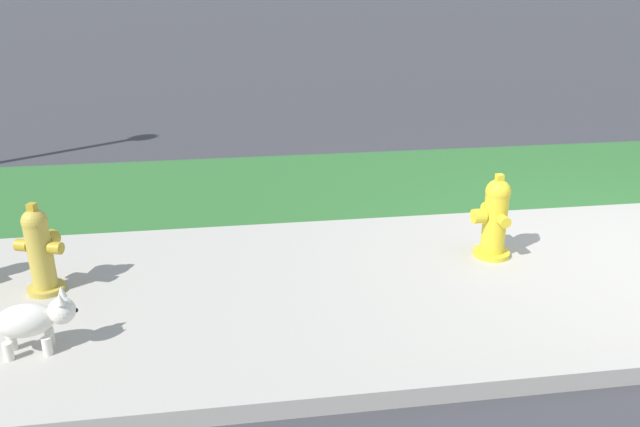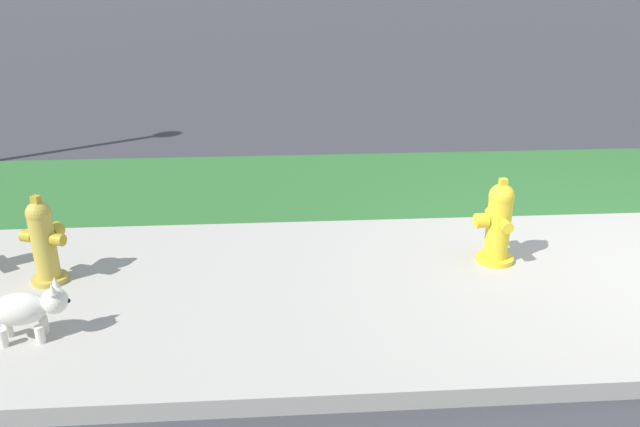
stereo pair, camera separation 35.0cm
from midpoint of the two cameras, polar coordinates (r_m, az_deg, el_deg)
The scene contains 4 objects.
grass_verge at distance 7.62m, azimuth 21.35°, elevation 3.02°, with size 18.00×2.24×0.01m, color #2D662D.
fire_hydrant_far_end at distance 5.02m, azimuth -22.11°, elevation -2.44°, with size 0.36×0.33×0.70m.
fire_hydrant_mid_block at distance 5.21m, azimuth 17.82°, elevation -0.88°, with size 0.35×0.38×0.72m.
small_white_dog at distance 4.33m, azimuth -23.09°, elevation -8.04°, with size 0.53×0.25×0.42m.
Camera 2 is at (-3.06, -4.15, 2.25)m, focal length 35.00 mm.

